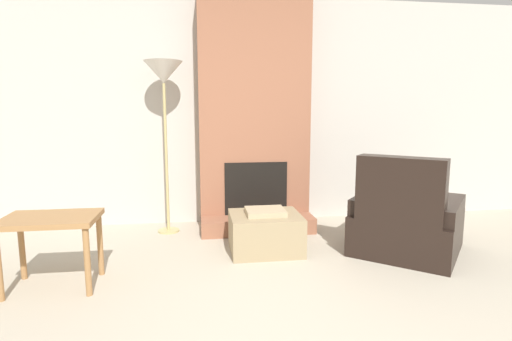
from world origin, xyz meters
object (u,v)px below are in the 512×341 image
armchair (405,225)px  side_table (51,228)px  ottoman (265,232)px  floor_lamp_left (164,80)px

armchair → side_table: size_ratio=1.95×
ottoman → armchair: 1.29m
ottoman → side_table: 1.79m
side_table → armchair: bearing=5.8°
ottoman → floor_lamp_left: size_ratio=0.36×
ottoman → floor_lamp_left: floor_lamp_left is taller
ottoman → armchair: (1.27, -0.24, 0.08)m
side_table → floor_lamp_left: floor_lamp_left is taller
ottoman → floor_lamp_left: bearing=141.4°
floor_lamp_left → ottoman: bearing=-38.6°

